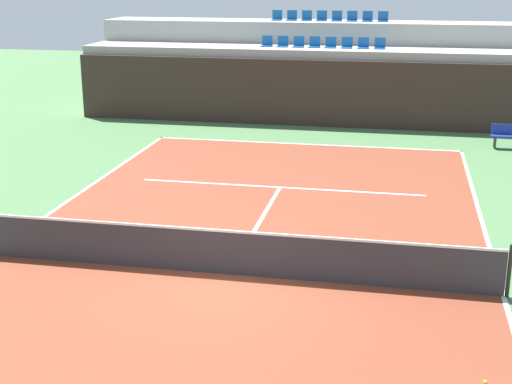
{
  "coord_description": "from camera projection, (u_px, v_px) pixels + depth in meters",
  "views": [
    {
      "loc": [
        3.29,
        -13.51,
        6.04
      ],
      "look_at": [
        0.17,
        2.0,
        1.2
      ],
      "focal_mm": 51.12,
      "sensor_mm": 36.0,
      "label": 1
    }
  ],
  "objects": [
    {
      "name": "service_line_far",
      "position": [
        280.0,
        187.0,
        21.05
      ],
      "size": [
        8.26,
        0.1,
        0.0
      ],
      "primitive_type": "cube",
      "color": "white",
      "rests_on": "court_surface"
    },
    {
      "name": "ground_plane",
      "position": [
        229.0,
        275.0,
        15.06
      ],
      "size": [
        80.0,
        80.0,
        0.0
      ],
      "primitive_type": "plane",
      "color": "#477042"
    },
    {
      "name": "sideline_right",
      "position": [
        504.0,
        296.0,
        14.03
      ],
      "size": [
        0.1,
        24.0,
        0.0
      ],
      "primitive_type": "cube",
      "color": "white",
      "rests_on": "court_surface"
    },
    {
      "name": "tennis_net",
      "position": [
        229.0,
        252.0,
        14.91
      ],
      "size": [
        11.08,
        0.08,
        1.07
      ],
      "color": "black",
      "rests_on": "court_surface"
    },
    {
      "name": "stands_tier_lower",
      "position": [
        321.0,
        84.0,
        30.23
      ],
      "size": [
        19.94,
        2.4,
        2.98
      ],
      "primitive_type": "cube",
      "color": "#9E9E99",
      "rests_on": "ground_plane"
    },
    {
      "name": "centre_service_line",
      "position": [
        259.0,
        223.0,
        18.05
      ],
      "size": [
        0.1,
        6.4,
        0.0
      ],
      "primitive_type": "cube",
      "color": "white",
      "rests_on": "court_surface"
    },
    {
      "name": "seating_row_lower",
      "position": [
        323.0,
        44.0,
        29.85
      ],
      "size": [
        5.09,
        0.44,
        0.44
      ],
      "color": "#145193",
      "rests_on": "stands_tier_lower"
    },
    {
      "name": "tennis_ball_0",
      "position": [
        485.0,
        382.0,
        11.05
      ],
      "size": [
        0.07,
        0.07,
        0.07
      ],
      "primitive_type": "sphere",
      "color": "#CCE033",
      "rests_on": "court_surface"
    },
    {
      "name": "stands_tier_upper",
      "position": [
        328.0,
        66.0,
        32.35
      ],
      "size": [
        19.94,
        2.4,
        3.89
      ],
      "primitive_type": "cube",
      "color": "#9E9E99",
      "rests_on": "ground_plane"
    },
    {
      "name": "baseline_far",
      "position": [
        306.0,
        144.0,
        26.26
      ],
      "size": [
        11.0,
        0.1,
        0.0
      ],
      "primitive_type": "cube",
      "color": "white",
      "rests_on": "court_surface"
    },
    {
      "name": "seating_row_upper",
      "position": [
        329.0,
        18.0,
        31.83
      ],
      "size": [
        5.09,
        0.44,
        0.44
      ],
      "color": "#145193",
      "rests_on": "stands_tier_upper"
    },
    {
      "name": "back_wall",
      "position": [
        317.0,
        93.0,
        29.02
      ],
      "size": [
        19.94,
        0.3,
        2.64
      ],
      "primitive_type": "cube",
      "color": "#33231E",
      "rests_on": "ground_plane"
    },
    {
      "name": "court_surface",
      "position": [
        229.0,
        274.0,
        15.06
      ],
      "size": [
        11.0,
        24.0,
        0.01
      ],
      "primitive_type": "cube",
      "color": "brown",
      "rests_on": "ground_plane"
    }
  ]
}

